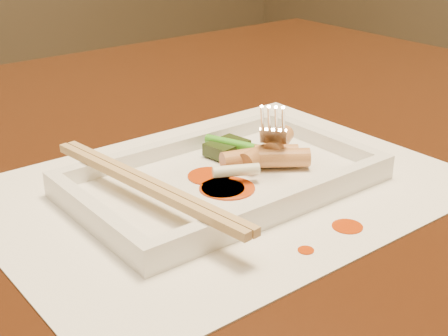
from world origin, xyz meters
TOP-DOWN VIEW (x-y plane):
  - table at (0.00, 0.00)m, footprint 1.40×0.90m
  - placemat at (0.07, -0.10)m, footprint 0.40×0.30m
  - sauce_splatter_a at (0.10, -0.21)m, footprint 0.02×0.02m
  - sauce_splatter_b at (0.05, -0.22)m, footprint 0.01×0.01m
  - plate_base at (0.07, -0.10)m, footprint 0.26×0.16m
  - plate_rim_far at (0.07, -0.02)m, footprint 0.26×0.01m
  - plate_rim_near at (0.07, -0.17)m, footprint 0.26×0.01m
  - plate_rim_left at (-0.05, -0.10)m, footprint 0.01×0.14m
  - plate_rim_right at (0.20, -0.10)m, footprint 0.01×0.14m
  - veg_piece at (0.11, -0.06)m, footprint 0.04×0.03m
  - scallion_white at (0.07, -0.11)m, footprint 0.04×0.03m
  - scallion_green at (0.11, -0.08)m, footprint 0.04×0.08m
  - chopstick_a at (-0.01, -0.10)m, footprint 0.03×0.23m
  - chopstick_b at (-0.00, -0.10)m, footprint 0.03×0.23m
  - fork at (0.14, -0.08)m, footprint 0.09×0.10m
  - sauce_blob_0 at (0.06, -0.12)m, footprint 0.05×0.05m
  - sauce_blob_1 at (0.06, -0.09)m, footprint 0.04×0.04m
  - sauce_blob_2 at (0.06, -0.11)m, footprint 0.04×0.04m
  - rice_cake_0 at (0.10, -0.09)m, footprint 0.05×0.03m
  - rice_cake_1 at (0.13, -0.10)m, footprint 0.04×0.04m
  - rice_cake_2 at (0.14, -0.09)m, footprint 0.05×0.04m
  - rice_cake_3 at (0.12, -0.10)m, footprint 0.05×0.03m
  - rice_cake_4 at (0.13, -0.11)m, footprint 0.05×0.04m

SIDE VIEW (x-z plane):
  - table at x=0.00m, z-range 0.27..1.02m
  - placemat at x=0.07m, z-range 0.75..0.75m
  - sauce_splatter_a at x=0.10m, z-range 0.75..0.75m
  - sauce_splatter_b at x=0.05m, z-range 0.75..0.75m
  - plate_base at x=0.07m, z-range 0.75..0.76m
  - sauce_blob_0 at x=0.06m, z-range 0.76..0.76m
  - sauce_blob_1 at x=0.06m, z-range 0.76..0.76m
  - sauce_blob_2 at x=0.06m, z-range 0.76..0.76m
  - plate_rim_far at x=0.07m, z-range 0.76..0.77m
  - plate_rim_near at x=0.07m, z-range 0.76..0.77m
  - plate_rim_left at x=-0.05m, z-range 0.76..0.77m
  - plate_rim_right at x=0.20m, z-range 0.76..0.77m
  - veg_piece at x=0.11m, z-range 0.76..0.77m
  - rice_cake_0 at x=0.10m, z-range 0.76..0.78m
  - rice_cake_1 at x=0.13m, z-range 0.76..0.78m
  - rice_cake_3 at x=0.12m, z-range 0.76..0.78m
  - rice_cake_4 at x=0.13m, z-range 0.76..0.78m
  - scallion_white at x=0.07m, z-range 0.77..0.78m
  - scallion_green at x=0.11m, z-range 0.77..0.78m
  - rice_cake_2 at x=0.14m, z-range 0.77..0.78m
  - chopstick_a at x=-0.01m, z-range 0.77..0.78m
  - chopstick_b at x=0.00m, z-range 0.77..0.78m
  - fork at x=0.14m, z-range 0.76..0.90m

